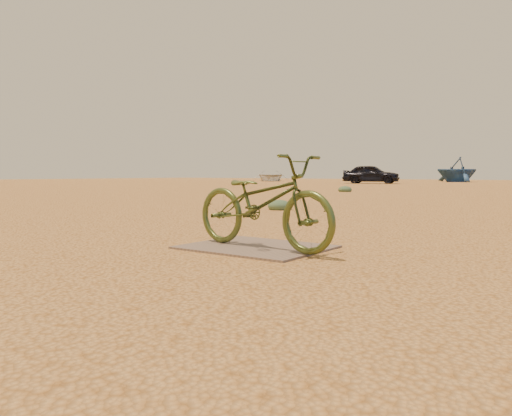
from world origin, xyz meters
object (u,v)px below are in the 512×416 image
Objects in this scene: bicycle at (262,202)px; boat_near_left at (270,176)px; boat_far_left at (457,169)px; car at (371,174)px; plywood_board at (256,247)px.

boat_near_left reaches higher than bicycle.
boat_far_left is (-8.98, 43.12, 0.64)m from bicycle.
car is 11.35m from boat_far_left.
plywood_board is 34.64m from car.
plywood_board is 0.34× the size of car.
bicycle is 0.35× the size of boat_near_left.
boat_far_left is at bearing -31.25° from car.
boat_near_left is at bearing 41.05° from bicycle.
bicycle is at bearing -31.01° from plywood_board.
car reaches higher than boat_near_left.
boat_far_left reaches higher than car.
boat_far_left is at bearing -13.56° from boat_near_left.
bicycle is 45.38m from boat_near_left.
boat_near_left is (-12.97, 5.08, -0.20)m from car.
plywood_board is 0.51m from bicycle.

